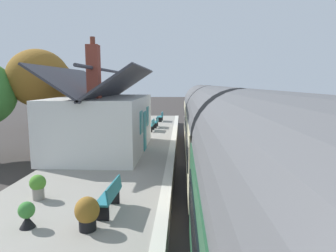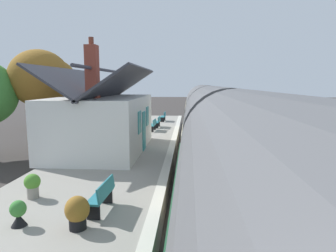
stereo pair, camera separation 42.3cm
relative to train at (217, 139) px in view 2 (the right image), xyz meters
The scene contains 19 objects.
ground_plane 5.84m from the train, ahead, with size 160.00×160.00×0.00m, color #383330.
platform 7.38m from the train, 41.87° to the left, with size 32.00×5.76×0.83m, color gray.
platform_edge_coping 5.89m from the train, 21.29° to the left, with size 32.00×0.36×0.02m, color beige.
rail_near 5.79m from the train, ahead, with size 52.00×0.08×0.14m, color gray.
rail_far 5.79m from the train, ahead, with size 52.00×0.08×0.14m, color gray.
train is the anchor object (origin of this frame).
station_building 6.89m from the train, 56.70° to the left, with size 7.83×4.62×5.77m.
bench_by_lamp 12.99m from the train, 16.47° to the left, with size 1.41×0.45×0.88m.
bench_near_building 5.35m from the train, 137.49° to the left, with size 1.42×0.49×0.88m.
bench_mid_platform 11.27m from the train, 19.98° to the left, with size 1.41×0.48×0.88m.
bench_platform_end 16.81m from the train, 12.13° to the left, with size 1.41×0.47×0.88m.
planter_edge_far 15.44m from the train, 22.22° to the left, with size 0.46×0.46×0.78m.
planter_under_sign 17.65m from the train, 21.21° to the left, with size 0.90×0.32×0.56m.
planter_corner_building 6.85m from the train, 117.10° to the left, with size 0.50×0.50×0.81m.
planter_bench_right 6.37m from the train, 142.06° to the left, with size 0.61×0.61×0.85m.
planter_edge_near 7.41m from the train, 132.10° to the left, with size 0.41×0.41×0.68m.
planter_by_door 13.72m from the train, 21.42° to the left, with size 0.82×0.32×0.55m.
tree_far_left 21.77m from the train, 40.56° to the left, with size 4.25×4.15×6.75m.
tree_behind_building 11.88m from the train, 60.46° to the left, with size 3.56×3.61×6.44m.
Camera 2 is at (-17.12, 0.24, 4.44)m, focal length 31.77 mm.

